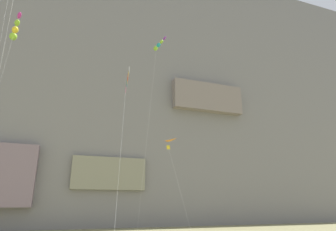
{
  "coord_description": "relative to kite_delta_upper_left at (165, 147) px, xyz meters",
  "views": [
    {
      "loc": [
        -7.53,
        -0.47,
        3.89
      ],
      "look_at": [
        1.66,
        25.16,
        12.47
      ],
      "focal_mm": 30.35,
      "sensor_mm": 36.0,
      "label": 1
    }
  ],
  "objects": [
    {
      "name": "kite_banner_high_center",
      "position": [
        -6.32,
        -6.32,
        4.95
      ],
      "size": [
        1.99,
        8.47,
        16.55
      ],
      "color": "black",
      "rests_on": "ground"
    },
    {
      "name": "kite_windsock_far_left",
      "position": [
        0.98,
        6.26,
        18.19
      ],
      "size": [
        3.41,
        4.66,
        29.52
      ],
      "color": "#8CCC33",
      "rests_on": "ground"
    },
    {
      "name": "kite_delta_upper_left",
      "position": [
        0.0,
        0.0,
        0.0
      ],
      "size": [
        3.61,
        2.82,
        11.1
      ],
      "color": "orange",
      "rests_on": "ground"
    },
    {
      "name": "kite_windsock_mid_left",
      "position": [
        -20.0,
        6.07,
        16.15
      ],
      "size": [
        3.44,
        6.97,
        27.48
      ],
      "color": "#8CCC33",
      "rests_on": "ground"
    },
    {
      "name": "cliff_face",
      "position": [
        -3.93,
        32.85,
        19.97
      ],
      "size": [
        180.0,
        28.37,
        61.73
      ],
      "color": "slate",
      "rests_on": "ground"
    }
  ]
}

